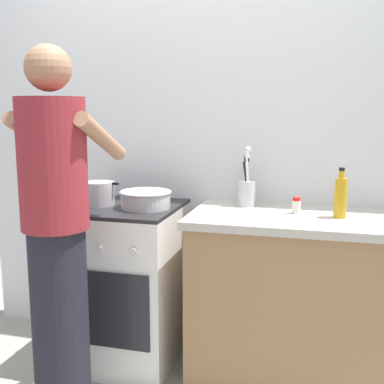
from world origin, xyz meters
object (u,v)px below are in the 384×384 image
at_px(utensil_crock, 247,189).
at_px(oil_bottle, 341,197).
at_px(person, 57,237).
at_px(stove_range, 125,283).
at_px(pot, 99,193).
at_px(spice_bottle, 296,206).
at_px(mixing_bowl, 146,199).

distance_m(utensil_crock, oil_bottle, 0.52).
bearing_deg(oil_bottle, person, -155.95).
distance_m(stove_range, pot, 0.53).
height_order(utensil_crock, person, person).
xyz_separation_m(utensil_crock, person, (-0.75, -0.72, -0.13)).
relative_size(pot, oil_bottle, 0.96).
bearing_deg(spice_bottle, person, -149.76).
distance_m(pot, utensil_crock, 0.82).
xyz_separation_m(pot, oil_bottle, (1.28, 0.01, 0.04)).
xyz_separation_m(mixing_bowl, person, (-0.23, -0.53, -0.09)).
bearing_deg(person, spice_bottle, 30.24).
distance_m(pot, person, 0.55).
relative_size(mixing_bowl, person, 0.17).
distance_m(utensil_crock, spice_bottle, 0.31).
relative_size(utensil_crock, person, 0.19).
bearing_deg(stove_range, pot, -174.55).
bearing_deg(person, oil_bottle, 24.05).
bearing_deg(pot, spice_bottle, 3.16).
height_order(utensil_crock, spice_bottle, utensil_crock).
xyz_separation_m(stove_range, pot, (-0.14, -0.01, 0.52)).
bearing_deg(stove_range, spice_bottle, 2.81).
bearing_deg(pot, utensil_crock, 13.10).
bearing_deg(mixing_bowl, utensil_crock, 20.86).
xyz_separation_m(stove_range, mixing_bowl, (0.14, -0.03, 0.50)).
relative_size(pot, person, 0.14).
height_order(pot, oil_bottle, oil_bottle).
xyz_separation_m(pot, utensil_crock, (0.80, 0.19, 0.03)).
height_order(mixing_bowl, utensil_crock, utensil_crock).
bearing_deg(utensil_crock, person, -135.98).
height_order(stove_range, oil_bottle, oil_bottle).
bearing_deg(spice_bottle, utensil_crock, 155.26).
bearing_deg(person, utensil_crock, 44.02).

